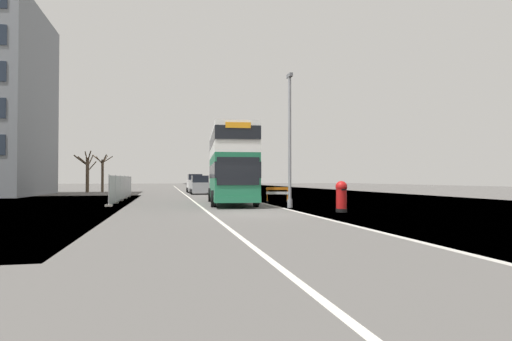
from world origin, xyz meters
name	(u,v)px	position (x,y,z in m)	size (l,w,h in m)	color
ground	(261,215)	(0.60, 0.09, -0.05)	(140.00, 280.00, 0.10)	#565451
double_decker_bus	(231,165)	(0.43, 8.55, 2.65)	(3.41, 10.75, 4.99)	#1E6B47
lamppost_foreground	(290,145)	(3.17, 3.84, 3.68)	(0.29, 0.70, 7.83)	gray
red_pillar_postbox	(341,195)	(4.80, 0.24, 0.86)	(0.59, 0.59, 1.58)	black
roadworks_barrier	(277,193)	(4.05, 9.89, 0.67)	(1.66, 0.64, 1.08)	orange
construction_site_fence	(123,188)	(-7.27, 15.75, 0.93)	(0.44, 17.20, 1.96)	#A8AAAD
car_oncoming_near	(200,185)	(-0.16, 27.08, 0.96)	(2.08, 4.03, 2.05)	gray
car_receding_mid	(195,184)	(-0.28, 33.12, 1.07)	(1.98, 4.28, 2.28)	silver
bare_tree_far_verge_near	(87,171)	(-13.44, 36.11, 2.65)	(2.81, 2.38, 5.18)	#4C3D2D
bare_tree_far_verge_mid	(102,172)	(-11.83, 37.59, 2.59)	(2.75, 2.38, 4.87)	#4C3D2D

